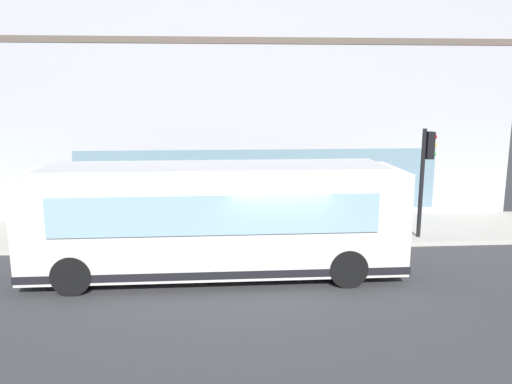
# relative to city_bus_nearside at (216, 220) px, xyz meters

# --- Properties ---
(ground) EXTENTS (120.00, 120.00, 0.00)m
(ground) POSITION_rel_city_bus_nearside_xyz_m (-0.48, -1.62, -1.55)
(ground) COLOR #38383A
(sidewalk_curb) EXTENTS (3.99, 40.00, 0.15)m
(sidewalk_curb) POSITION_rel_city_bus_nearside_xyz_m (4.11, -1.62, -1.48)
(sidewalk_curb) COLOR #B2ADA3
(sidewalk_curb) RESTS_ON ground
(building_corner) EXTENTS (8.05, 20.30, 12.53)m
(building_corner) POSITION_rel_city_bus_nearside_xyz_m (10.11, -1.62, 4.70)
(building_corner) COLOR #A8A8AD
(building_corner) RESTS_ON ground
(city_bus_nearside) EXTENTS (2.64, 10.05, 3.07)m
(city_bus_nearside) POSITION_rel_city_bus_nearside_xyz_m (0.00, 0.00, 0.00)
(city_bus_nearside) COLOR silver
(city_bus_nearside) RESTS_ON ground
(traffic_light_near_corner) EXTENTS (0.32, 0.49, 3.67)m
(traffic_light_near_corner) POSITION_rel_city_bus_nearside_xyz_m (2.77, -6.97, 1.15)
(traffic_light_near_corner) COLOR black
(traffic_light_near_corner) RESTS_ON sidewalk_curb
(fire_hydrant) EXTENTS (0.35, 0.35, 0.74)m
(fire_hydrant) POSITION_rel_city_bus_nearside_xyz_m (3.48, -4.43, -1.04)
(fire_hydrant) COLOR yellow
(fire_hydrant) RESTS_ON sidewalk_curb
(pedestrian_by_light_pole) EXTENTS (0.32, 0.32, 1.66)m
(pedestrian_by_light_pole) POSITION_rel_city_bus_nearside_xyz_m (5.48, 4.84, -0.45)
(pedestrian_by_light_pole) COLOR black
(pedestrian_by_light_pole) RESTS_ON sidewalk_curb
(pedestrian_near_building_entrance) EXTENTS (0.32, 0.32, 1.54)m
(pedestrian_near_building_entrance) POSITION_rel_city_bus_nearside_xyz_m (3.31, -5.72, -0.52)
(pedestrian_near_building_entrance) COLOR gold
(pedestrian_near_building_entrance) RESTS_ON sidewalk_curb
(pedestrian_walking_along_curb) EXTENTS (0.32, 0.32, 1.65)m
(pedestrian_walking_along_curb) POSITION_rel_city_bus_nearside_xyz_m (4.57, 0.18, -0.46)
(pedestrian_walking_along_curb) COLOR silver
(pedestrian_walking_along_curb) RESTS_ON sidewalk_curb
(pedestrian_near_hydrant) EXTENTS (0.32, 0.32, 1.71)m
(pedestrian_near_hydrant) POSITION_rel_city_bus_nearside_xyz_m (3.54, -1.56, -0.42)
(pedestrian_near_hydrant) COLOR #3F8C4C
(pedestrian_near_hydrant) RESTS_ON sidewalk_curb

